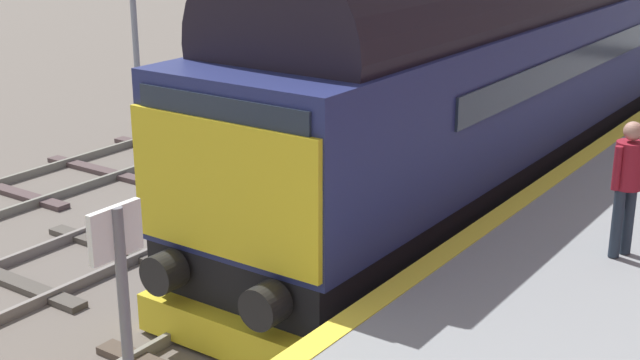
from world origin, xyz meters
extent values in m
plane|color=#635B53|center=(0.00, 0.00, 0.00)|extent=(140.00, 140.00, 0.00)
cube|color=gray|center=(-0.72, 0.00, 0.07)|extent=(0.07, 60.00, 0.15)
cube|color=gray|center=(0.72, 0.00, 0.07)|extent=(0.07, 60.00, 0.15)
cube|color=#4F4237|center=(0.00, -2.25, 0.04)|extent=(2.50, 0.26, 0.09)
cube|color=#4F4237|center=(0.00, -0.75, 0.04)|extent=(2.50, 0.26, 0.09)
cube|color=#4F4237|center=(0.00, 0.75, 0.04)|extent=(2.50, 0.26, 0.09)
cube|color=#4F4237|center=(0.00, 2.25, 0.04)|extent=(2.50, 0.26, 0.09)
cube|color=#4F4237|center=(0.00, 3.75, 0.04)|extent=(2.50, 0.26, 0.09)
cube|color=#4F4237|center=(0.00, 5.25, 0.04)|extent=(2.50, 0.26, 0.09)
cube|color=#4F4237|center=(0.00, 6.75, 0.04)|extent=(2.50, 0.26, 0.09)
cube|color=#4F4237|center=(0.00, 8.25, 0.04)|extent=(2.50, 0.26, 0.09)
cube|color=#4F4237|center=(0.00, 9.75, 0.04)|extent=(2.50, 0.26, 0.09)
cube|color=#4F4237|center=(0.00, 11.25, 0.04)|extent=(2.50, 0.26, 0.09)
cube|color=#4F4237|center=(0.00, 12.75, 0.04)|extent=(2.50, 0.26, 0.09)
cube|color=slate|center=(-4.24, 0.00, 0.07)|extent=(0.07, 60.00, 0.15)
cube|color=slate|center=(-2.80, 0.00, 0.07)|extent=(0.07, 60.00, 0.15)
cube|color=#4D4740|center=(-3.52, -3.24, 0.04)|extent=(2.50, 0.26, 0.09)
cube|color=#4D4740|center=(-3.52, -1.62, 0.04)|extent=(2.50, 0.26, 0.09)
cube|color=#4D4740|center=(-3.52, 0.00, 0.04)|extent=(2.50, 0.26, 0.09)
cube|color=#4D4740|center=(-3.52, 1.62, 0.04)|extent=(2.50, 0.26, 0.09)
cube|color=#4D4740|center=(-3.52, 3.24, 0.04)|extent=(2.50, 0.26, 0.09)
cube|color=#4D4740|center=(-3.52, 4.86, 0.04)|extent=(2.50, 0.26, 0.09)
cube|color=#4D4740|center=(-3.52, 6.49, 0.04)|extent=(2.50, 0.26, 0.09)
cube|color=#4D4740|center=(-3.52, 8.11, 0.04)|extent=(2.50, 0.26, 0.09)
cube|color=#4D4740|center=(-3.52, 9.73, 0.04)|extent=(2.50, 0.26, 0.09)
cube|color=#4D4740|center=(-3.52, 11.35, 0.04)|extent=(2.50, 0.26, 0.09)
cube|color=#4D4740|center=(-3.52, 12.97, 0.04)|extent=(2.50, 0.26, 0.09)
cube|color=#4D4740|center=(-3.52, 14.59, 0.04)|extent=(2.50, 0.26, 0.09)
cube|color=#4D4740|center=(-3.52, 16.22, 0.04)|extent=(2.50, 0.26, 0.09)
cube|color=#4D4740|center=(-3.52, 17.84, 0.04)|extent=(2.50, 0.26, 0.09)
cube|color=#4D4740|center=(-3.52, 19.46, 0.04)|extent=(2.50, 0.26, 0.09)
cube|color=#4D4740|center=(-3.52, 21.08, 0.04)|extent=(2.50, 0.26, 0.09)
cube|color=#4D4740|center=(-3.52, 22.70, 0.04)|extent=(2.50, 0.26, 0.09)
cube|color=#4D4740|center=(-3.52, 24.32, 0.04)|extent=(2.50, 0.26, 0.09)
cube|color=#4D4740|center=(-3.52, 25.95, 0.04)|extent=(2.50, 0.26, 0.09)
cube|color=slate|center=(-7.42, 0.00, 0.07)|extent=(0.07, 60.00, 0.15)
cube|color=slate|center=(-5.99, 0.00, 0.07)|extent=(0.07, 60.00, 0.15)
cube|color=#4E3E3E|center=(-6.71, -0.88, 0.04)|extent=(2.50, 0.26, 0.09)
cube|color=#4E3E3E|center=(-6.71, 0.88, 0.04)|extent=(2.50, 0.26, 0.09)
cube|color=#4E3E3E|center=(-6.71, 2.65, 0.04)|extent=(2.50, 0.26, 0.09)
cube|color=#4E3E3E|center=(-6.71, 4.41, 0.04)|extent=(2.50, 0.26, 0.09)
cube|color=#4E3E3E|center=(-6.71, 6.18, 0.04)|extent=(2.50, 0.26, 0.09)
cube|color=#4E3E3E|center=(-6.71, 7.94, 0.04)|extent=(2.50, 0.26, 0.09)
cube|color=#4E3E3E|center=(-6.71, 9.71, 0.04)|extent=(2.50, 0.26, 0.09)
cube|color=#4E3E3E|center=(-6.71, 11.47, 0.04)|extent=(2.50, 0.26, 0.09)
cube|color=#4E3E3E|center=(-6.71, 13.24, 0.04)|extent=(2.50, 0.26, 0.09)
cube|color=#4E3E3E|center=(-6.71, 15.00, 0.04)|extent=(2.50, 0.26, 0.09)
cube|color=#4E3E3E|center=(-6.71, 16.76, 0.04)|extent=(2.50, 0.26, 0.09)
cube|color=#4E3E3E|center=(-6.71, 18.53, 0.04)|extent=(2.50, 0.26, 0.09)
cube|color=#4E3E3E|center=(-6.71, 20.29, 0.04)|extent=(2.50, 0.26, 0.09)
cube|color=#4E3E3E|center=(-6.71, 22.06, 0.04)|extent=(2.50, 0.26, 0.09)
cube|color=#4E3E3E|center=(-6.71, 23.82, 0.04)|extent=(2.50, 0.26, 0.09)
cube|color=#4E3E3E|center=(-6.71, 25.59, 0.04)|extent=(2.50, 0.26, 0.09)
cube|color=#4E3E3E|center=(-6.71, 27.35, 0.04)|extent=(2.50, 0.26, 0.09)
cube|color=#4E3E3E|center=(-6.71, 29.12, 0.04)|extent=(2.50, 0.26, 0.09)
cube|color=gray|center=(3.60, 0.00, 0.50)|extent=(4.00, 44.00, 1.00)
cube|color=yellow|center=(1.75, 0.00, 1.00)|extent=(0.30, 44.00, 0.01)
cube|color=black|center=(0.00, 6.67, 0.82)|extent=(2.56, 19.22, 0.60)
cube|color=navy|center=(0.00, 6.67, 2.17)|extent=(2.70, 19.22, 2.10)
cube|color=yellow|center=(0.00, -2.98, 2.02)|extent=(2.65, 0.08, 1.58)
cube|color=#232D3D|center=(0.00, -2.96, 2.75)|extent=(2.38, 0.04, 0.64)
cube|color=#232D3D|center=(1.37, 6.67, 2.47)|extent=(0.04, 13.45, 0.44)
cylinder|color=black|center=(-0.75, -3.19, 0.92)|extent=(0.48, 0.35, 0.48)
cylinder|color=black|center=(0.75, -3.19, 0.92)|extent=(0.48, 0.35, 0.48)
cube|color=yellow|center=(0.00, -3.04, 0.29)|extent=(2.43, 0.36, 0.47)
cylinder|color=black|center=(0.00, -1.16, 0.52)|extent=(1.64, 1.04, 1.04)
cylinder|color=black|center=(0.00, -0.06, 0.52)|extent=(1.64, 1.04, 1.04)
cylinder|color=black|center=(0.00, 1.04, 0.52)|extent=(1.64, 1.04, 1.04)
cylinder|color=black|center=(0.00, 12.29, 0.52)|extent=(1.64, 1.04, 1.04)
cylinder|color=black|center=(0.00, 13.39, 0.52)|extent=(1.64, 1.04, 1.04)
cylinder|color=gray|center=(-8.88, 4.18, 2.19)|extent=(0.14, 0.14, 4.39)
cylinder|color=slate|center=(1.90, -6.15, 2.09)|extent=(0.08, 0.08, 2.15)
cube|color=white|center=(1.87, -6.15, 2.98)|extent=(0.05, 0.44, 0.36)
cube|color=black|center=(1.84, -6.15, 2.98)|extent=(0.01, 0.20, 0.24)
cylinder|color=#27313E|center=(3.45, 0.07, 1.43)|extent=(0.13, 0.13, 0.84)
cylinder|color=#27313E|center=(3.53, 0.25, 1.43)|extent=(0.13, 0.13, 0.84)
cylinder|color=maroon|center=(3.49, 0.16, 2.13)|extent=(0.45, 0.45, 0.56)
sphere|color=tan|center=(3.49, 0.16, 2.54)|extent=(0.22, 0.22, 0.22)
cylinder|color=maroon|center=(3.41, -0.03, 2.13)|extent=(0.09, 0.09, 0.52)
camera|label=1|loc=(6.10, -9.80, 5.13)|focal=49.12mm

